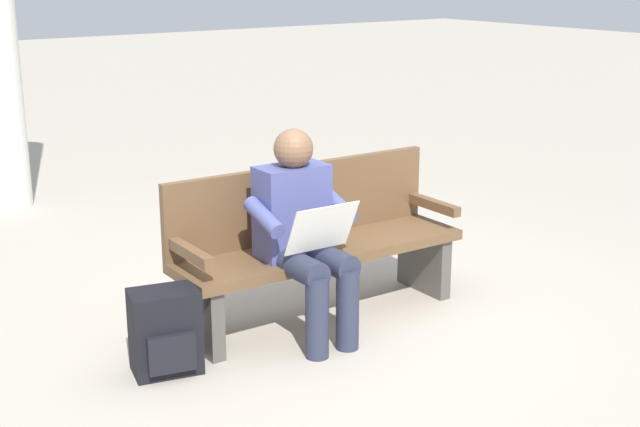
# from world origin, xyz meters

# --- Properties ---
(ground_plane) EXTENTS (40.00, 40.00, 0.00)m
(ground_plane) POSITION_xyz_m (0.00, 0.00, 0.00)
(ground_plane) COLOR #A89E8E
(bench_near) EXTENTS (1.81, 0.53, 0.90)m
(bench_near) POSITION_xyz_m (-0.00, -0.07, 0.46)
(bench_near) COLOR brown
(bench_near) RESTS_ON ground
(person_seated) EXTENTS (0.58, 0.58, 1.18)m
(person_seated) POSITION_xyz_m (0.24, 0.16, 0.63)
(person_seated) COLOR #474C84
(person_seated) RESTS_ON ground
(backpack) EXTENTS (0.39, 0.33, 0.45)m
(backpack) POSITION_xyz_m (1.08, 0.13, 0.22)
(backpack) COLOR black
(backpack) RESTS_ON ground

